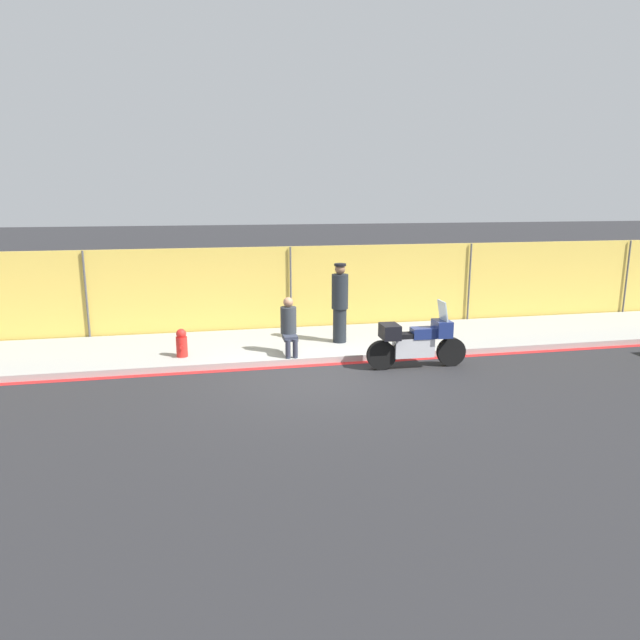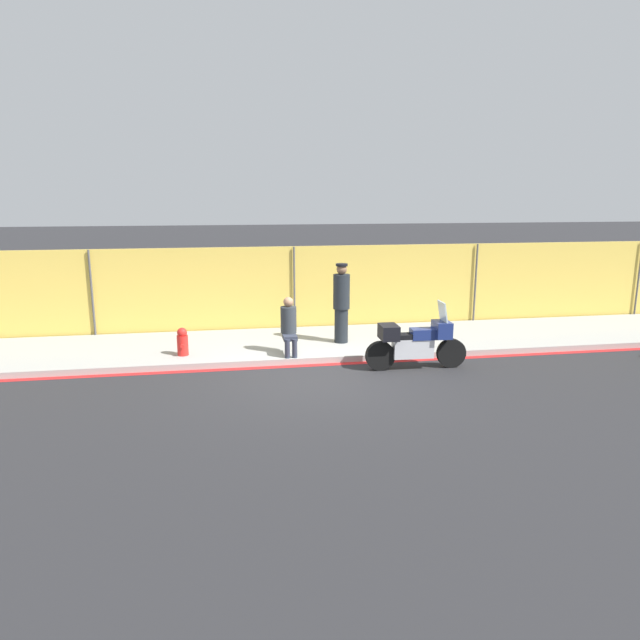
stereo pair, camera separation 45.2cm
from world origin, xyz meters
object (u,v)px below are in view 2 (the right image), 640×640
at_px(motorcycle, 415,342).
at_px(officer_standing, 341,302).
at_px(person_seated_on_curb, 289,323).
at_px(fire_hydrant, 182,342).

bearing_deg(motorcycle, officer_standing, 123.20).
xyz_separation_m(officer_standing, person_seated_on_curb, (-1.33, -0.79, -0.27)).
bearing_deg(fire_hydrant, motorcycle, -16.03).
relative_size(officer_standing, person_seated_on_curb, 1.49).
height_order(motorcycle, person_seated_on_curb, motorcycle).
distance_m(person_seated_on_curb, fire_hydrant, 2.35).
xyz_separation_m(motorcycle, fire_hydrant, (-4.81, 1.38, -0.13)).
relative_size(officer_standing, fire_hydrant, 3.04).
relative_size(motorcycle, fire_hydrant, 3.49).
xyz_separation_m(person_seated_on_curb, fire_hydrant, (-2.30, 0.26, -0.39)).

